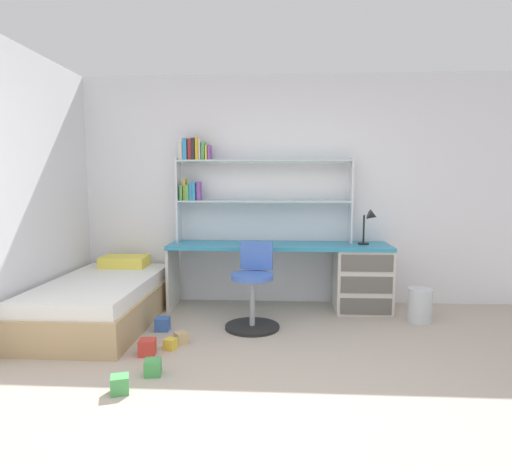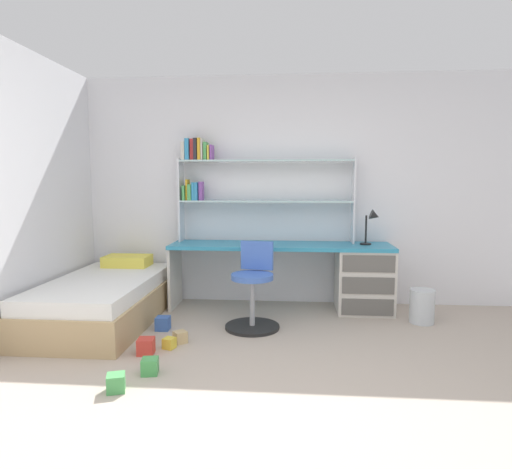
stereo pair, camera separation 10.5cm
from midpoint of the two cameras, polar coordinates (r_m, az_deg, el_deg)
The scene contains 14 objects.
ground_plane at distance 2.90m, azimuth 4.48°, elevation -22.21°, with size 5.65×6.10×0.02m, color #B2A393.
room_shell at distance 3.97m, azimuth -13.23°, elevation 5.12°, with size 5.65×6.10×2.58m.
desk at distance 4.91m, azimuth 11.42°, elevation -4.89°, with size 2.39×0.56×0.72m.
bookshelf_hutch at distance 4.98m, azimuth -1.77°, elevation 7.16°, with size 1.94×0.22×1.15m.
desk_lamp at distance 4.88m, azimuth 15.35°, elevation 1.63°, with size 0.20×0.17×0.38m.
swivel_chair at distance 4.27m, azimuth 0.33°, elevation -7.65°, with size 0.52×0.52×0.82m.
bed_platform at distance 4.70m, azimuth -18.31°, elevation -7.98°, with size 0.98×1.83×0.56m.
waste_bin at distance 4.76m, azimuth 21.15°, elevation -8.59°, with size 0.24×0.24×0.34m, color silver.
toy_block_blue_0 at distance 4.35m, azimuth -11.19°, elevation -11.14°, with size 0.12×0.12×0.12m, color #3860B7.
toy_block_red_1 at distance 3.81m, azimuth -13.17°, elevation -13.81°, with size 0.13×0.13×0.13m, color red.
toy_block_yellow_2 at distance 3.89m, azimuth -10.31°, elevation -13.58°, with size 0.09×0.09×0.09m, color gold.
toy_block_green_3 at distance 3.44m, azimuth -12.60°, elevation -16.20°, with size 0.12×0.12×0.12m, color #479E51.
toy_block_natural_4 at distance 4.00m, azimuth -8.96°, elevation -12.89°, with size 0.10×0.10×0.10m, color tan.
toy_block_green_5 at distance 3.24m, azimuth -16.63°, elevation -17.80°, with size 0.12×0.12×0.12m, color #479E51.
Camera 2 is at (0.06, -2.53, 1.39)m, focal length 31.13 mm.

